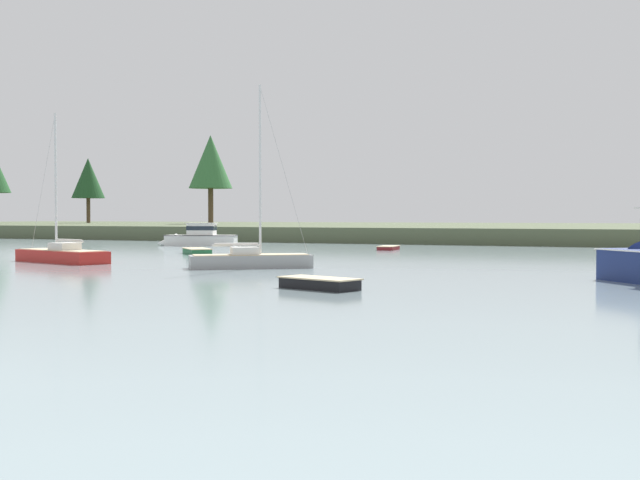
% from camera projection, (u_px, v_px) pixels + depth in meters
% --- Properties ---
extents(far_shore_bank, '(215.41, 59.93, 1.53)m').
position_uv_depth(far_shore_bank, '(552.00, 231.00, 98.59)').
color(far_shore_bank, '#4C563D').
rests_on(far_shore_bank, ground).
extents(sailboat_red, '(7.13, 3.94, 9.08)m').
position_uv_depth(sailboat_red, '(62.00, 259.00, 46.00)').
color(sailboat_red, '#B2231E').
rests_on(sailboat_red, ground).
extents(dinghy_black, '(3.37, 2.24, 0.59)m').
position_uv_depth(dinghy_black, '(319.00, 285.00, 29.23)').
color(dinghy_black, black).
rests_on(dinghy_black, ground).
extents(dinghy_green, '(3.54, 3.60, 0.57)m').
position_uv_depth(dinghy_green, '(197.00, 252.00, 55.93)').
color(dinghy_green, '#236B3D').
rests_on(dinghy_green, ground).
extents(sailboat_grey, '(6.05, 5.10, 9.83)m').
position_uv_depth(sailboat_grey, '(250.00, 264.00, 41.03)').
color(sailboat_grey, gray).
rests_on(sailboat_grey, ground).
extents(dinghy_maroon, '(1.55, 2.96, 0.44)m').
position_uv_depth(dinghy_maroon, '(388.00, 248.00, 62.93)').
color(dinghy_maroon, maroon).
rests_on(dinghy_maroon, ground).
extents(cruiser_white, '(7.41, 4.14, 3.35)m').
position_uv_depth(cruiser_white, '(195.00, 240.00, 71.64)').
color(cruiser_white, white).
rests_on(cruiser_white, ground).
extents(shore_tree_center, '(6.16, 6.16, 12.58)m').
position_uv_depth(shore_tree_center, '(211.00, 162.00, 113.44)').
color(shore_tree_center, brown).
rests_on(shore_tree_center, far_shore_bank).
extents(shore_tree_far_right, '(5.25, 5.25, 10.41)m').
position_uv_depth(shore_tree_far_right, '(88.00, 178.00, 128.58)').
color(shore_tree_far_right, brown).
rests_on(shore_tree_far_right, far_shore_bank).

